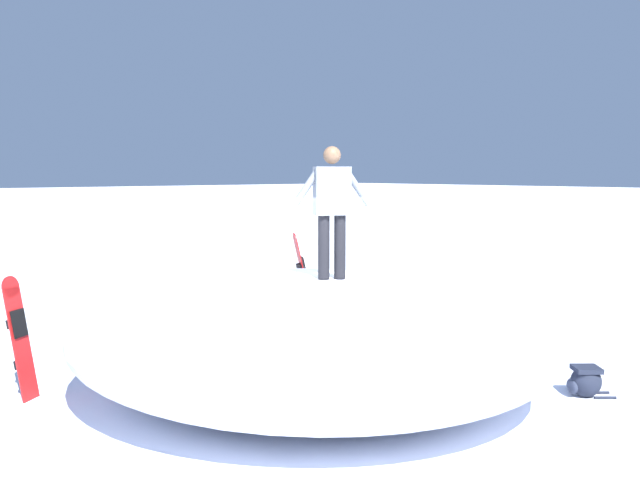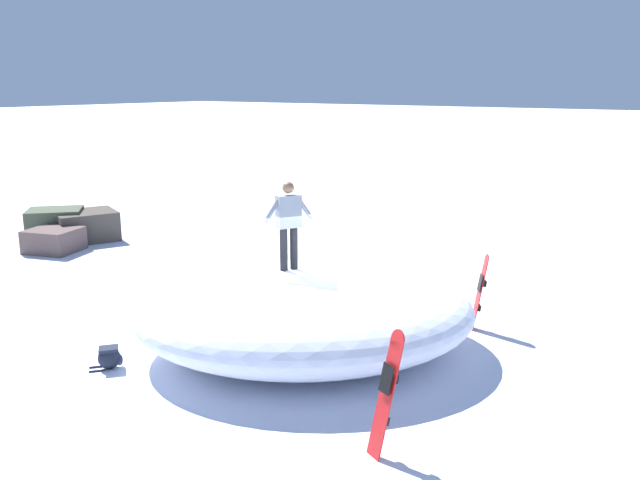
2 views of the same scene
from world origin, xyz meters
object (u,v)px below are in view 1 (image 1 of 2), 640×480
at_px(snowboarder_standing, 332,204).
at_px(snowboard_secondary_upright, 303,277).
at_px(snowboard_primary_upright, 19,336).
at_px(backpack_near, 585,381).

relative_size(snowboarder_standing, snowboard_secondary_upright, 0.93).
xyz_separation_m(snowboarder_standing, snowboard_primary_upright, (2.91, -2.51, -1.62)).
relative_size(snowboard_primary_upright, backpack_near, 2.65).
relative_size(snowboard_secondary_upright, backpack_near, 2.94).
bearing_deg(snowboard_secondary_upright, backpack_near, 93.49).
bearing_deg(backpack_near, snowboarder_standing, -39.21).
distance_m(snowboard_primary_upright, snowboard_secondary_upright, 5.10).
relative_size(snowboard_primary_upright, snowboard_secondary_upright, 0.90).
xyz_separation_m(snowboard_primary_upright, snowboard_secondary_upright, (-5.05, -0.69, 0.09)).
distance_m(snowboarder_standing, snowboard_primary_upright, 4.17).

